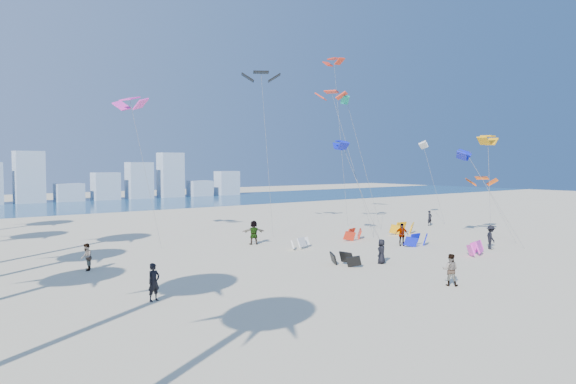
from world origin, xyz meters
TOP-DOWN VIEW (x-y plane):
  - ground at (0.00, 0.00)m, footprint 220.00×220.00m
  - ocean at (0.00, 72.00)m, footprint 220.00×220.00m
  - kitesurfer_near at (-9.29, 10.45)m, footprint 0.74×0.59m
  - kitesurfer_mid at (4.45, 3.88)m, footprint 0.98×1.04m
  - kitesurfers_far at (8.20, 16.67)m, footprint 36.46×14.27m
  - grounded_kites at (12.83, 15.46)m, footprint 17.07×13.04m
  - flying_kites at (14.74, 23.78)m, footprint 36.73×25.52m
  - distant_skyline at (-1.19, 82.00)m, footprint 85.00×3.00m

SIDE VIEW (x-z plane):
  - ground at x=0.00m, z-range 0.00..0.00m
  - ocean at x=0.00m, z-range 0.01..0.01m
  - grounded_kites at x=12.83m, z-range -0.05..0.92m
  - kitesurfer_mid at x=4.45m, z-range 0.00..1.69m
  - kitesurfers_far at x=8.20m, z-range -0.07..1.85m
  - kitesurfer_near at x=-9.29m, z-range 0.00..1.79m
  - distant_skyline at x=-1.19m, z-range -1.11..7.29m
  - flying_kites at x=14.74m, z-range 2.16..20.65m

